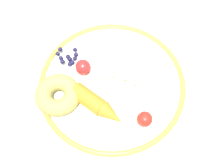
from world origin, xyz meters
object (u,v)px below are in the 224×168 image
at_px(banana, 120,77).
at_px(donut, 58,95).
at_px(tomato_mid, 145,119).
at_px(plate, 112,85).
at_px(carrot_orange, 98,106).
at_px(tomato_near, 83,67).
at_px(blueberry_pile, 68,57).
at_px(dining_table, 103,119).

relative_size(banana, donut, 1.21).
bearing_deg(banana, tomato_mid, 81.68).
bearing_deg(plate, carrot_orange, 29.02).
height_order(plate, banana, banana).
relative_size(donut, tomato_near, 2.80).
bearing_deg(carrot_orange, tomato_mid, 128.87).
bearing_deg(plate, banana, 175.94).
xyz_separation_m(carrot_orange, blueberry_pile, (-0.01, -0.15, -0.01)).
bearing_deg(tomato_mid, blueberry_pile, -77.10).
xyz_separation_m(carrot_orange, tomato_mid, (-0.07, 0.08, -0.00)).
bearing_deg(donut, blueberry_pile, -132.47).
bearing_deg(tomato_mid, tomato_near, -77.30).
bearing_deg(carrot_orange, tomato_near, -104.05).
bearing_deg(banana, carrot_orange, 21.23).
height_order(donut, tomato_near, donut).
bearing_deg(blueberry_pile, banana, 120.78).
distance_m(banana, carrot_orange, 0.09).
height_order(dining_table, tomato_near, tomato_near).
bearing_deg(tomato_near, carrot_orange, 75.95).
xyz_separation_m(dining_table, banana, (-0.07, -0.03, 0.11)).
distance_m(banana, tomato_near, 0.09).
xyz_separation_m(dining_table, donut, (0.07, -0.07, 0.11)).
distance_m(banana, tomato_mid, 0.12).
bearing_deg(dining_table, tomato_mid, 121.41).
distance_m(dining_table, blueberry_pile, 0.18).
bearing_deg(banana, donut, -15.40).
relative_size(carrot_orange, blueberry_pile, 2.43).
distance_m(donut, tomato_mid, 0.20).
bearing_deg(donut, tomato_near, -160.69).
bearing_deg(donut, plate, 162.61).
xyz_separation_m(banana, tomato_near, (0.06, -0.07, 0.01)).
bearing_deg(donut, dining_table, 137.04).
distance_m(donut, blueberry_pile, 0.11).
height_order(dining_table, banana, banana).
relative_size(donut, blueberry_pile, 1.83).
xyz_separation_m(banana, donut, (0.14, -0.04, 0.01)).
height_order(dining_table, blueberry_pile, blueberry_pile).
bearing_deg(tomato_mid, carrot_orange, -51.13).
xyz_separation_m(dining_table, tomato_mid, (-0.05, 0.09, 0.11)).
distance_m(banana, donut, 0.15).
distance_m(blueberry_pile, tomato_mid, 0.24).
xyz_separation_m(plate, carrot_orange, (0.06, 0.03, 0.02)).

